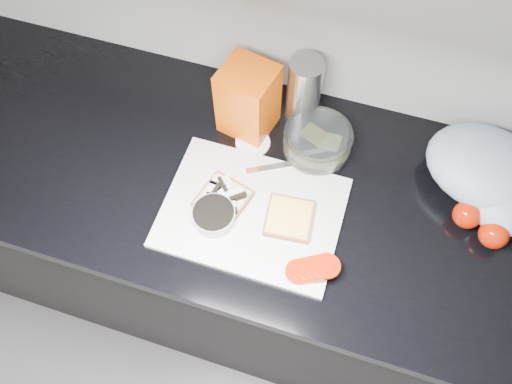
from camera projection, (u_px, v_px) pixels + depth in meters
The scene contains 14 objects.
base_cabinet at pixel (306, 268), 1.57m from camera, with size 3.50×0.60×0.86m, color black.
countertop at pixel (323, 202), 1.17m from camera, with size 3.50×0.64×0.04m, color black.
cutting_board at pixel (252, 212), 1.13m from camera, with size 0.40×0.30×0.01m, color silver.
bread_left at pixel (223, 198), 1.13m from camera, with size 0.14×0.14×0.03m.
bread_right at pixel (289, 218), 1.11m from camera, with size 0.12×0.12×0.02m.
tomato_slices at pixel (313, 269), 1.05m from camera, with size 0.12×0.09×0.02m.
knife at pixel (298, 162), 1.18m from camera, with size 0.18×0.11×0.01m.
seed_tub at pixel (214, 216), 1.10m from camera, with size 0.10×0.10×0.05m.
tub_lid at pixel (253, 143), 1.23m from camera, with size 0.09×0.09×0.01m, color white.
glass_bowl at pixel (317, 142), 1.19m from camera, with size 0.16×0.16×0.07m.
bread_bag at pixel (248, 100), 1.17m from camera, with size 0.12×0.11×0.19m, color #EF5303.
steel_canister at pixel (304, 92), 1.18m from camera, with size 0.08×0.08×0.19m, color #ABABB0.
grocery_bag at pixel (489, 174), 1.12m from camera, with size 0.32×0.30×0.12m.
whole_tomatoes at pixel (480, 225), 1.09m from camera, with size 0.12×0.10×0.06m.
Camera 1 is at (0.01, 0.64, 1.92)m, focal length 35.00 mm.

